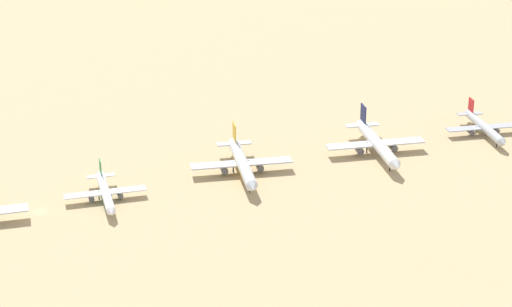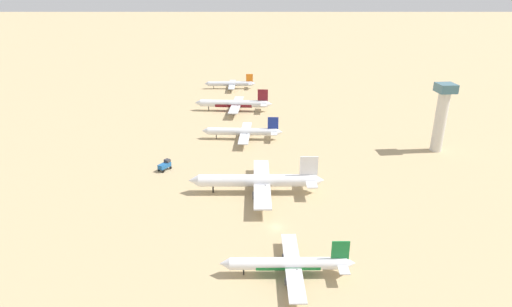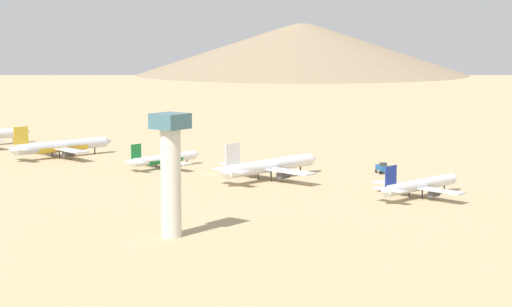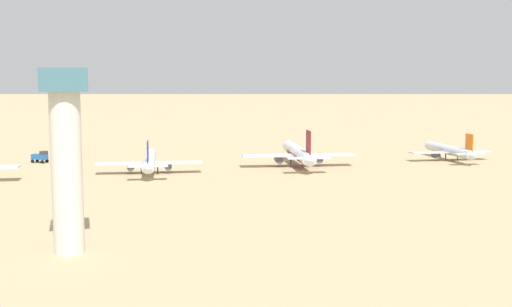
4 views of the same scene
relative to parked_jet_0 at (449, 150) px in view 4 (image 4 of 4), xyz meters
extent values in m
cylinder|color=silver|center=(0.38, -0.03, 0.09)|extent=(29.79, 5.41, 3.13)
cone|color=silver|center=(16.46, -1.28, 0.09)|extent=(2.86, 3.26, 3.07)
cone|color=silver|center=(-15.54, 1.20, 0.09)|extent=(2.52, 2.98, 2.82)
cube|color=orange|center=(-12.59, 0.98, 3.75)|extent=(4.54, 0.64, 5.76)
cube|color=#B6BBC5|center=(-13.08, 1.01, 0.40)|extent=(3.39, 10.05, 0.30)
cube|color=#B6BBC5|center=(-0.85, 0.07, -0.46)|extent=(6.27, 28.22, 0.37)
cylinder|color=#4C4C54|center=(0.19, 4.94, -1.59)|extent=(3.59, 2.15, 1.89)
cylinder|color=#4C4C54|center=(-0.58, -4.91, -1.59)|extent=(3.59, 2.15, 1.89)
cylinder|color=black|center=(11.61, -0.90, -1.80)|extent=(0.36, 0.36, 3.14)
cylinder|color=black|center=(-1.51, 2.26, -1.80)|extent=(0.36, 0.36, 3.14)
cylinder|color=black|center=(-1.84, -2.00, -1.80)|extent=(0.36, 0.36, 3.14)
cylinder|color=silver|center=(0.26, 53.26, 0.98)|extent=(37.41, 9.63, 3.93)
cone|color=silver|center=(20.30, 50.13, 0.98)|extent=(3.87, 4.32, 3.85)
cone|color=silver|center=(-19.57, 56.35, 0.98)|extent=(3.41, 3.94, 3.54)
cube|color=maroon|center=(-15.89, 55.78, 5.58)|extent=(5.68, 1.24, 7.24)
cube|color=silver|center=(-16.51, 55.87, 1.37)|extent=(5.19, 12.78, 0.37)
cube|color=silver|center=(-1.27, 53.50, 0.29)|extent=(10.54, 35.56, 0.47)
cylinder|color=#4C4C54|center=(0.50, 59.50, -1.13)|extent=(4.66, 3.02, 2.38)
cylinder|color=#4C4C54|center=(-1.41, 47.23, -1.13)|extent=(4.66, 3.02, 2.38)
cylinder|color=black|center=(14.25, 51.07, -1.39)|extent=(0.46, 0.46, 3.95)
cylinder|color=black|center=(-1.88, 56.31, -1.39)|extent=(0.46, 0.46, 3.95)
cylinder|color=black|center=(-2.71, 51.00, -1.39)|extent=(0.46, 0.46, 3.95)
cylinder|color=maroon|center=(0.26, 53.26, 0.68)|extent=(20.85, 7.05, 3.94)
cylinder|color=silver|center=(-1.95, 99.45, 0.36)|extent=(32.12, 7.65, 3.37)
cone|color=silver|center=(15.29, 97.10, 0.36)|extent=(3.26, 3.66, 3.31)
cone|color=silver|center=(-19.02, 101.77, 0.36)|extent=(2.87, 3.34, 3.04)
cube|color=navy|center=(-15.85, 101.34, 4.31)|extent=(4.88, 0.97, 6.21)
cube|color=silver|center=(-16.38, 101.41, 0.70)|extent=(4.25, 10.94, 0.32)
cube|color=silver|center=(-3.27, 99.62, -0.23)|extent=(8.47, 30.51, 0.40)
cylinder|color=#4C4C54|center=(-1.85, 104.81, -1.45)|extent=(3.97, 2.53, 2.04)
cylinder|color=#4C4C54|center=(-3.28, 94.25, -1.45)|extent=(3.97, 2.53, 2.04)
cylinder|color=black|center=(10.08, 97.81, -1.67)|extent=(0.39, 0.39, 3.39)
cylinder|color=black|center=(-3.84, 102.03, -1.67)|extent=(0.39, 0.39, 3.39)
cylinder|color=black|center=(-4.46, 97.46, -1.67)|extent=(0.39, 0.39, 3.39)
cube|color=#1E5999|center=(30.04, 131.45, -1.42)|extent=(4.99, 5.53, 1.70)
cube|color=#333338|center=(29.00, 130.10, -0.02)|extent=(2.74, 2.69, 1.10)
cylinder|color=black|center=(29.75, 129.18, -2.82)|extent=(0.95, 1.09, 1.10)
cylinder|color=black|center=(27.92, 130.58, -2.82)|extent=(0.95, 1.09, 1.10)
cylinder|color=black|center=(32.15, 132.32, -2.82)|extent=(0.95, 1.09, 1.10)
cylinder|color=black|center=(30.32, 133.72, -2.82)|extent=(0.95, 1.09, 1.10)
cylinder|color=beige|center=(-84.07, 120.99, 9.45)|extent=(4.80, 4.80, 25.63)
cube|color=#3F6B7A|center=(-84.07, 120.99, 24.07)|extent=(7.20, 7.20, 3.60)
camera|label=1|loc=(271.75, 149.15, 133.81)|focal=65.09mm
camera|label=2|loc=(8.12, 283.21, 64.49)|focal=29.74mm
camera|label=3|loc=(-235.54, -24.74, 44.75)|focal=63.55mm
camera|label=4|loc=(-188.38, 119.04, 24.62)|focal=45.27mm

